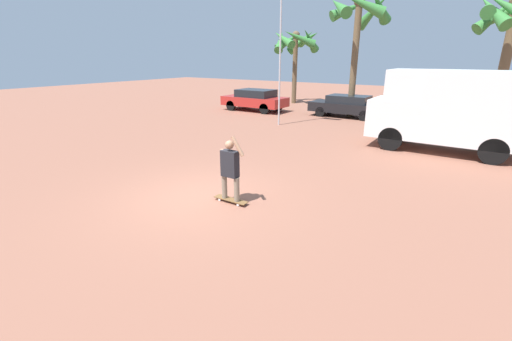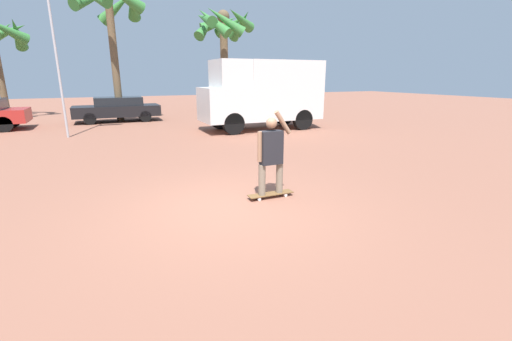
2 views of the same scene
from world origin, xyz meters
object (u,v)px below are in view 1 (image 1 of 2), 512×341
person_skateboarder (230,167)px  flagpole (282,39)px  camper_van (451,109)px  palm_tree_center_background (360,16)px  palm_tree_far_left (296,42)px  skateboard (231,200)px  parked_car_red (255,99)px  parked_car_black (347,105)px

person_skateboarder → flagpole: 11.11m
camper_van → person_skateboarder: bearing=-114.7°
palm_tree_center_background → palm_tree_far_left: 7.26m
skateboard → palm_tree_center_background: palm_tree_center_background is taller
skateboard → palm_tree_far_left: palm_tree_far_left is taller
parked_car_red → palm_tree_center_background: size_ratio=0.62×
palm_tree_center_background → flagpole: bearing=-115.1°
palm_tree_center_background → camper_van: bearing=-46.2°
camper_van → flagpole: bearing=171.4°
parked_car_red → palm_tree_center_background: palm_tree_center_background is taller
palm_tree_center_background → flagpole: flagpole is taller
camper_van → parked_car_black: bearing=136.1°
parked_car_red → palm_tree_far_left: (0.29, 5.15, 3.80)m
palm_tree_far_left → palm_tree_center_background: bearing=-32.8°
parked_car_black → parked_car_red: 6.19m
person_skateboarder → camper_van: (3.91, 8.50, 0.73)m
palm_tree_center_background → palm_tree_far_left: size_ratio=1.25×
camper_van → palm_tree_center_background: palm_tree_center_background is taller
camper_van → flagpole: 8.57m
flagpole → skateboard: bearing=-67.0°
parked_car_red → camper_van: bearing=-21.5°
skateboard → parked_car_red: size_ratio=0.22×
parked_car_black → person_skateboarder: bearing=-81.7°
flagpole → camper_van: bearing=-8.6°
skateboard → palm_tree_center_background: 15.72m
parked_car_black → palm_tree_center_background: 5.05m
person_skateboarder → parked_car_black: size_ratio=0.38×
parked_car_red → flagpole: bearing=-41.1°
parked_car_black → parked_car_red: (-6.11, -1.00, 0.07)m
person_skateboarder → parked_car_black: person_skateboarder is taller
parked_car_red → person_skateboarder: bearing=-58.3°
person_skateboarder → camper_van: camper_van is taller
parked_car_black → palm_tree_far_left: size_ratio=0.78×
camper_van → parked_car_red: (-12.10, 4.76, -0.91)m
parked_car_black → flagpole: (-2.05, -4.54, 3.67)m
parked_car_red → flagpole: flagpole is taller
person_skateboarder → parked_car_red: person_skateboarder is taller
flagpole → parked_car_black: bearing=65.7°
skateboard → palm_tree_far_left: size_ratio=0.17×
palm_tree_center_background → flagpole: size_ratio=0.94×
person_skateboarder → palm_tree_far_left: 20.37m
camper_van → parked_car_red: bearing=158.5°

